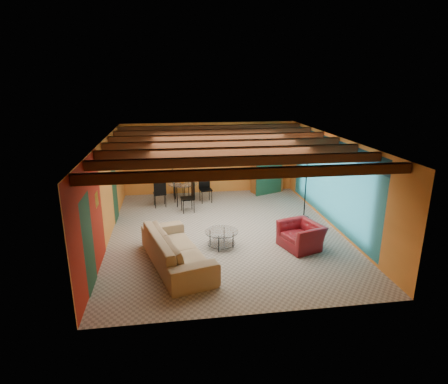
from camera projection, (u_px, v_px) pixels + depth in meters
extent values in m
cube|color=gray|center=(225.00, 232.00, 10.87)|extent=(6.50, 8.00, 0.01)
cube|color=silver|center=(225.00, 139.00, 10.08)|extent=(6.50, 8.00, 0.01)
cube|color=orange|center=(210.00, 158.00, 14.26)|extent=(6.50, 0.02, 2.70)
cube|color=maroon|center=(105.00, 192.00, 10.03)|extent=(0.02, 8.00, 2.70)
cube|color=teal|center=(335.00, 183.00, 10.92)|extent=(0.02, 8.00, 2.70)
imported|color=#8E795B|center=(177.00, 249.00, 8.85)|extent=(1.80, 2.97, 0.81)
imported|color=maroon|center=(301.00, 236.00, 9.77)|extent=(1.19, 1.27, 0.68)
cube|color=brown|center=(267.00, 167.00, 14.38)|extent=(1.28, 0.97, 2.02)
cube|color=black|center=(186.00, 151.00, 14.01)|extent=(1.05, 0.03, 0.65)
imported|color=#26661E|center=(269.00, 134.00, 14.01)|extent=(0.50, 0.46, 0.49)
imported|color=orange|center=(182.00, 172.00, 12.90)|extent=(0.24, 0.24, 0.19)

